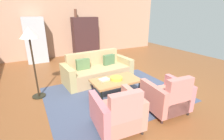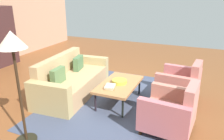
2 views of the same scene
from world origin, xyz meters
name	(u,v)px [view 2 (image 2 of 2)]	position (x,y,z in m)	size (l,w,h in m)	color
ground_plane	(110,93)	(0.00, 0.00, 0.00)	(10.95, 10.95, 0.00)	brown
area_rug	(117,101)	(-0.35, -0.31, 0.00)	(3.40, 2.60, 0.01)	#444E67
couch	(70,81)	(-0.36, 0.83, 0.29)	(2.16, 1.05, 0.86)	tan
coffee_table	(119,85)	(-0.35, -0.36, 0.40)	(1.20, 0.70, 0.43)	black
armchair_left	(172,113)	(-0.96, -1.52, 0.34)	(0.87, 0.87, 0.88)	#362210
armchair_right	(181,86)	(0.24, -1.52, 0.34)	(0.87, 0.87, 0.88)	#3A2B12
fruit_bowl	(119,81)	(-0.34, -0.36, 0.47)	(0.30, 0.30, 0.07)	gold
book_stack	(110,87)	(-0.64, -0.28, 0.46)	(0.28, 0.22, 0.05)	beige
floor_lamp	(13,51)	(-2.11, 0.50, 1.44)	(0.40, 0.40, 1.72)	black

